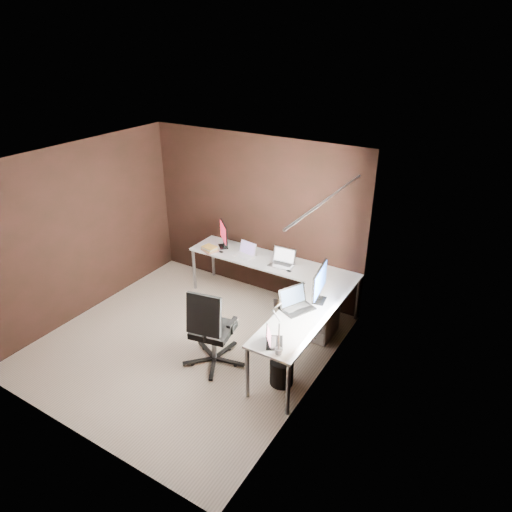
{
  "coord_description": "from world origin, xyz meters",
  "views": [
    {
      "loc": [
        3.41,
        -3.8,
        3.83
      ],
      "look_at": [
        0.53,
        0.95,
        1.06
      ],
      "focal_mm": 32.0,
      "sensor_mm": 36.0,
      "label": 1
    }
  ],
  "objects_px": {
    "wastebasket": "(282,372)",
    "laptop_white": "(246,253)",
    "laptop_black_big": "(295,304)",
    "office_chair": "(212,342)",
    "desk_lamp": "(277,320)",
    "monitor_left": "(224,234)",
    "laptop_silver": "(283,261)",
    "drawer_pedestal": "(319,315)",
    "laptop_black_small": "(272,340)",
    "book_stack": "(210,249)",
    "monitor_right": "(320,282)"
  },
  "relations": [
    {
      "from": "drawer_pedestal",
      "to": "laptop_black_small",
      "type": "distance_m",
      "value": 1.46
    },
    {
      "from": "laptop_silver",
      "to": "laptop_black_small",
      "type": "bearing_deg",
      "value": -68.72
    },
    {
      "from": "laptop_black_small",
      "to": "wastebasket",
      "type": "distance_m",
      "value": 0.65
    },
    {
      "from": "drawer_pedestal",
      "to": "office_chair",
      "type": "relative_size",
      "value": 0.55
    },
    {
      "from": "monitor_right",
      "to": "office_chair",
      "type": "relative_size",
      "value": 0.52
    },
    {
      "from": "drawer_pedestal",
      "to": "monitor_right",
      "type": "bearing_deg",
      "value": -72.2
    },
    {
      "from": "monitor_left",
      "to": "monitor_right",
      "type": "bearing_deg",
      "value": 24.15
    },
    {
      "from": "drawer_pedestal",
      "to": "laptop_black_small",
      "type": "relative_size",
      "value": 1.93
    },
    {
      "from": "desk_lamp",
      "to": "drawer_pedestal",
      "type": "bearing_deg",
      "value": 96.33
    },
    {
      "from": "laptop_silver",
      "to": "desk_lamp",
      "type": "bearing_deg",
      "value": -67.35
    },
    {
      "from": "monitor_left",
      "to": "desk_lamp",
      "type": "relative_size",
      "value": 0.68
    },
    {
      "from": "book_stack",
      "to": "office_chair",
      "type": "distance_m",
      "value": 1.84
    },
    {
      "from": "laptop_white",
      "to": "laptop_black_small",
      "type": "xyz_separation_m",
      "value": [
        1.41,
        -1.69,
        -0.01
      ]
    },
    {
      "from": "drawer_pedestal",
      "to": "wastebasket",
      "type": "xyz_separation_m",
      "value": [
        0.04,
        -1.15,
        -0.14
      ]
    },
    {
      "from": "monitor_right",
      "to": "wastebasket",
      "type": "bearing_deg",
      "value": 166.72
    },
    {
      "from": "monitor_left",
      "to": "laptop_black_small",
      "type": "distance_m",
      "value": 2.58
    },
    {
      "from": "office_chair",
      "to": "book_stack",
      "type": "bearing_deg",
      "value": 115.67
    },
    {
      "from": "monitor_left",
      "to": "book_stack",
      "type": "xyz_separation_m",
      "value": [
        -0.11,
        -0.24,
        -0.19
      ]
    },
    {
      "from": "desk_lamp",
      "to": "monitor_left",
      "type": "bearing_deg",
      "value": 139.01
    },
    {
      "from": "monitor_right",
      "to": "laptop_black_big",
      "type": "bearing_deg",
      "value": 140.0
    },
    {
      "from": "monitor_right",
      "to": "book_stack",
      "type": "height_order",
      "value": "monitor_right"
    },
    {
      "from": "drawer_pedestal",
      "to": "laptop_black_big",
      "type": "relative_size",
      "value": 1.26
    },
    {
      "from": "monitor_left",
      "to": "laptop_white",
      "type": "bearing_deg",
      "value": 33.66
    },
    {
      "from": "laptop_black_big",
      "to": "office_chair",
      "type": "distance_m",
      "value": 1.15
    },
    {
      "from": "monitor_left",
      "to": "laptop_silver",
      "type": "bearing_deg",
      "value": 41.21
    },
    {
      "from": "laptop_white",
      "to": "laptop_silver",
      "type": "relative_size",
      "value": 0.91
    },
    {
      "from": "monitor_left",
      "to": "wastebasket",
      "type": "relative_size",
      "value": 1.21
    },
    {
      "from": "monitor_right",
      "to": "laptop_black_big",
      "type": "height_order",
      "value": "monitor_right"
    },
    {
      "from": "laptop_white",
      "to": "laptop_black_big",
      "type": "xyz_separation_m",
      "value": [
        1.3,
        -0.91,
        0.01
      ]
    },
    {
      "from": "laptop_silver",
      "to": "office_chair",
      "type": "relative_size",
      "value": 0.34
    },
    {
      "from": "laptop_silver",
      "to": "office_chair",
      "type": "height_order",
      "value": "office_chair"
    },
    {
      "from": "laptop_black_small",
      "to": "book_stack",
      "type": "relative_size",
      "value": 1.07
    },
    {
      "from": "drawer_pedestal",
      "to": "laptop_white",
      "type": "height_order",
      "value": "laptop_white"
    },
    {
      "from": "wastebasket",
      "to": "laptop_black_small",
      "type": "bearing_deg",
      "value": -92.17
    },
    {
      "from": "laptop_silver",
      "to": "laptop_black_big",
      "type": "height_order",
      "value": "laptop_black_big"
    },
    {
      "from": "laptop_black_big",
      "to": "office_chair",
      "type": "xyz_separation_m",
      "value": [
        -0.8,
        -0.67,
        -0.46
      ]
    },
    {
      "from": "book_stack",
      "to": "wastebasket",
      "type": "distance_m",
      "value": 2.45
    },
    {
      "from": "monitor_right",
      "to": "book_stack",
      "type": "distance_m",
      "value": 2.11
    },
    {
      "from": "wastebasket",
      "to": "laptop_white",
      "type": "bearing_deg",
      "value": 134.25
    },
    {
      "from": "laptop_black_big",
      "to": "book_stack",
      "type": "bearing_deg",
      "value": 93.78
    },
    {
      "from": "monitor_left",
      "to": "desk_lamp",
      "type": "height_order",
      "value": "desk_lamp"
    },
    {
      "from": "monitor_right",
      "to": "laptop_black_big",
      "type": "distance_m",
      "value": 0.41
    },
    {
      "from": "laptop_silver",
      "to": "office_chair",
      "type": "xyz_separation_m",
      "value": [
        -0.12,
        -1.62,
        -0.46
      ]
    },
    {
      "from": "laptop_black_big",
      "to": "drawer_pedestal",
      "type": "bearing_deg",
      "value": 18.6
    },
    {
      "from": "laptop_black_big",
      "to": "laptop_white",
      "type": "bearing_deg",
      "value": 80.88
    },
    {
      "from": "laptop_black_big",
      "to": "laptop_black_small",
      "type": "height_order",
      "value": "laptop_black_big"
    },
    {
      "from": "drawer_pedestal",
      "to": "monitor_right",
      "type": "relative_size",
      "value": 1.05
    },
    {
      "from": "drawer_pedestal",
      "to": "book_stack",
      "type": "xyz_separation_m",
      "value": [
        -1.95,
        0.15,
        0.47
      ]
    },
    {
      "from": "monitor_right",
      "to": "laptop_white",
      "type": "height_order",
      "value": "monitor_right"
    },
    {
      "from": "laptop_black_small",
      "to": "book_stack",
      "type": "bearing_deg",
      "value": 24.53
    }
  ]
}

